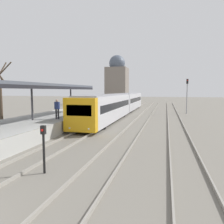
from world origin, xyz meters
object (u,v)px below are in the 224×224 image
object	(u,v)px
person_on_platform	(57,108)
train_near	(120,103)
signal_post_near	(44,144)
signal_mast_far	(187,92)

from	to	relation	value
person_on_platform	train_near	xyz separation A→B (m)	(2.54, 13.85, -0.31)
signal_post_near	signal_mast_far	size ratio (longest dim) A/B	0.39
person_on_platform	signal_mast_far	world-z (taller)	signal_mast_far
signal_post_near	signal_mast_far	xyz separation A→B (m)	(7.84, 26.14, 1.99)
signal_post_near	signal_mast_far	distance (m)	27.37
train_near	signal_post_near	xyz separation A→B (m)	(1.51, -22.65, -0.43)
person_on_platform	signal_post_near	size ratio (longest dim) A/B	0.82
signal_post_near	train_near	bearing A→B (deg)	93.81
train_near	signal_mast_far	size ratio (longest dim) A/B	5.91
train_near	signal_post_near	bearing A→B (deg)	-86.19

